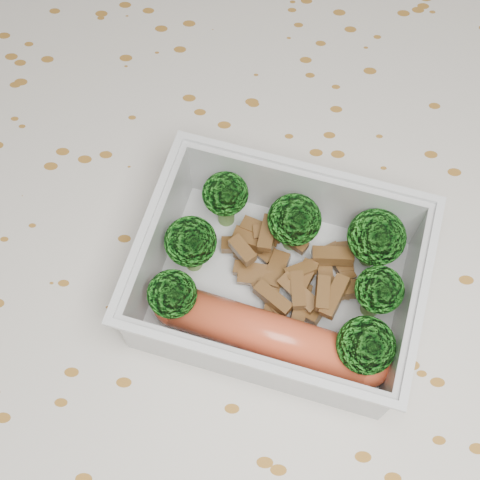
{
  "coord_description": "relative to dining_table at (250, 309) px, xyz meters",
  "views": [
    {
      "loc": [
        0.0,
        -0.17,
        1.16
      ],
      "look_at": [
        -0.01,
        0.01,
        0.78
      ],
      "focal_mm": 50.0,
      "sensor_mm": 36.0,
      "label": 1
    }
  ],
  "objects": [
    {
      "name": "lunch_container",
      "position": [
        0.02,
        -0.02,
        0.11
      ],
      "size": [
        0.19,
        0.16,
        0.06
      ],
      "color": "silver",
      "rests_on": "tablecloth"
    },
    {
      "name": "broccoli_florets",
      "position": [
        0.02,
        -0.01,
        0.13
      ],
      "size": [
        0.15,
        0.12,
        0.05
      ],
      "color": "#608C3F",
      "rests_on": "lunch_container"
    },
    {
      "name": "tablecloth",
      "position": [
        0.0,
        0.0,
        0.05
      ],
      "size": [
        1.46,
        0.96,
        0.19
      ],
      "color": "silver",
      "rests_on": "dining_table"
    },
    {
      "name": "dining_table",
      "position": [
        0.0,
        0.0,
        0.0
      ],
      "size": [
        1.4,
        0.9,
        0.75
      ],
      "color": "brown",
      "rests_on": "ground"
    },
    {
      "name": "ground_plane",
      "position": [
        0.0,
        0.0,
        -0.67
      ],
      "size": [
        4.0,
        4.0,
        0.0
      ],
      "primitive_type": "plane",
      "color": "olive",
      "rests_on": "ground"
    },
    {
      "name": "meat_pile",
      "position": [
        0.02,
        -0.01,
        0.1
      ],
      "size": [
        0.09,
        0.07,
        0.03
      ],
      "color": "brown",
      "rests_on": "lunch_container"
    },
    {
      "name": "sausage",
      "position": [
        0.01,
        -0.05,
        0.11
      ],
      "size": [
        0.14,
        0.06,
        0.03
      ],
      "color": "#D34F2D",
      "rests_on": "lunch_container"
    }
  ]
}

